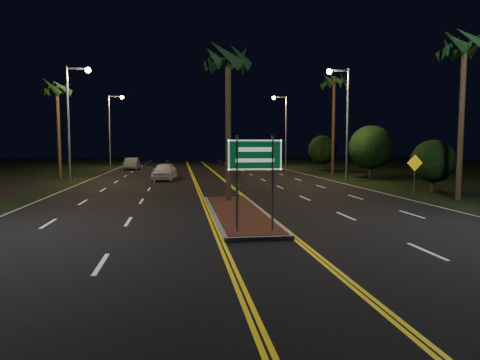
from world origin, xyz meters
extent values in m
plane|color=black|center=(0.00, 0.00, 0.00)|extent=(120.00, 120.00, 0.00)
cube|color=gray|center=(0.00, 7.00, 0.07)|extent=(2.25, 10.25, 0.15)
cube|color=#592819|center=(0.00, 7.00, 0.16)|extent=(2.00, 10.00, 0.02)
cylinder|color=gray|center=(-0.60, 2.80, 1.75)|extent=(0.08, 0.08, 3.20)
cylinder|color=gray|center=(0.60, 2.80, 1.75)|extent=(0.08, 0.08, 3.20)
cube|color=#07471E|center=(0.00, 2.80, 2.70)|extent=(1.80, 0.04, 1.00)
cube|color=white|center=(0.00, 2.77, 2.70)|extent=(1.80, 0.01, 1.00)
cylinder|color=gray|center=(-11.00, 24.00, 4.50)|extent=(0.18, 0.18, 9.00)
cube|color=gray|center=(-10.20, 24.00, 8.85)|extent=(1.60, 0.12, 0.12)
sphere|color=#EFB46B|center=(-9.40, 24.00, 8.75)|extent=(0.44, 0.44, 0.44)
cylinder|color=gray|center=(-11.00, 44.00, 4.50)|extent=(0.18, 0.18, 9.00)
cube|color=gray|center=(-10.20, 44.00, 8.85)|extent=(1.60, 0.12, 0.12)
sphere|color=#EFB46B|center=(-9.40, 44.00, 8.75)|extent=(0.44, 0.44, 0.44)
cylinder|color=gray|center=(11.00, 22.00, 4.50)|extent=(0.18, 0.18, 9.00)
cube|color=gray|center=(10.20, 22.00, 8.85)|extent=(1.60, 0.12, 0.12)
sphere|color=#EFB46B|center=(9.40, 22.00, 8.75)|extent=(0.44, 0.44, 0.44)
cylinder|color=gray|center=(11.00, 42.00, 4.50)|extent=(0.18, 0.18, 9.00)
cube|color=gray|center=(10.20, 42.00, 8.85)|extent=(1.60, 0.12, 0.12)
sphere|color=#EFB46B|center=(9.40, 42.00, 8.75)|extent=(0.44, 0.44, 0.44)
cylinder|color=#382819|center=(0.00, 10.50, 3.75)|extent=(0.28, 0.28, 7.50)
cylinder|color=#382819|center=(-12.80, 28.00, 4.00)|extent=(0.28, 0.28, 8.00)
cylinder|color=#382819|center=(12.50, 10.00, 4.25)|extent=(0.28, 0.28, 8.50)
cylinder|color=#382819|center=(12.80, 30.00, 4.75)|extent=(0.28, 0.28, 9.50)
cylinder|color=#382819|center=(13.50, 14.00, 0.45)|extent=(0.24, 0.24, 0.90)
sphere|color=black|center=(13.50, 14.00, 1.95)|extent=(2.70, 2.70, 2.70)
cylinder|color=#382819|center=(14.00, 24.00, 0.63)|extent=(0.24, 0.24, 1.26)
sphere|color=black|center=(14.00, 24.00, 2.73)|extent=(3.78, 3.78, 3.78)
cylinder|color=#382819|center=(13.80, 36.00, 0.54)|extent=(0.24, 0.24, 1.08)
sphere|color=black|center=(13.80, 36.00, 2.34)|extent=(3.24, 3.24, 3.24)
imported|color=white|center=(-3.71, 25.23, 0.85)|extent=(2.85, 5.33, 1.70)
imported|color=#B5B8BF|center=(-8.03, 40.54, 0.79)|extent=(2.14, 4.79, 1.58)
cylinder|color=gray|center=(11.73, 13.10, 1.04)|extent=(0.07, 0.07, 2.08)
cube|color=yellow|center=(11.73, 13.08, 1.89)|extent=(1.00, 0.08, 1.00)
camera|label=1|loc=(-2.49, -11.11, 3.09)|focal=32.00mm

